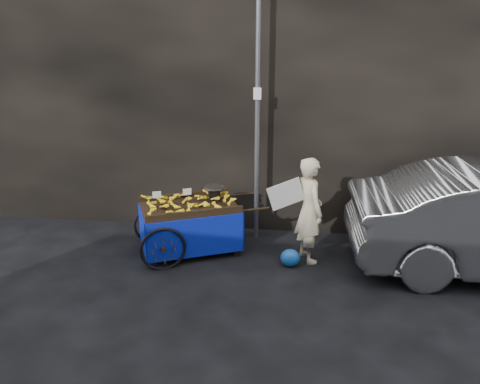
# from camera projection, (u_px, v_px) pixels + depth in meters

# --- Properties ---
(ground) EXTENTS (80.00, 80.00, 0.00)m
(ground) POSITION_uv_depth(u_px,v_px,m) (227.00, 271.00, 6.77)
(ground) COLOR black
(ground) RESTS_ON ground
(building_wall) EXTENTS (13.50, 2.00, 5.00)m
(building_wall) POSITION_uv_depth(u_px,v_px,m) (270.00, 79.00, 8.36)
(building_wall) COLOR black
(building_wall) RESTS_ON ground
(street_pole) EXTENTS (0.12, 0.10, 4.00)m
(street_pole) POSITION_uv_depth(u_px,v_px,m) (257.00, 119.00, 7.31)
(street_pole) COLOR slate
(street_pole) RESTS_ON ground
(banana_cart) EXTENTS (2.20, 1.65, 1.09)m
(banana_cart) POSITION_uv_depth(u_px,v_px,m) (187.00, 211.00, 7.21)
(banana_cart) COLOR black
(banana_cart) RESTS_ON ground
(vendor) EXTENTS (0.93, 0.69, 1.60)m
(vendor) POSITION_uv_depth(u_px,v_px,m) (309.00, 210.00, 6.89)
(vendor) COLOR #C6B793
(vendor) RESTS_ON ground
(plastic_bag) EXTENTS (0.29, 0.24, 0.26)m
(plastic_bag) POSITION_uv_depth(u_px,v_px,m) (290.00, 258.00, 6.90)
(plastic_bag) COLOR #1756B2
(plastic_bag) RESTS_ON ground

